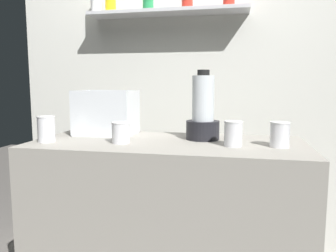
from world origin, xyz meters
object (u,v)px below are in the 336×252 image
(blender_pitcher, at_px, (203,113))
(juice_cup_carrot_left, at_px, (121,134))
(juice_cup_pomegranate_right, at_px, (280,136))
(carrot_display_bin, at_px, (108,120))
(juice_cup_pomegranate_far_left, at_px, (46,131))
(juice_cup_pomegranate_middle, at_px, (233,135))

(blender_pitcher, bearing_deg, juice_cup_carrot_left, -153.08)
(blender_pitcher, xyz_separation_m, juice_cup_pomegranate_right, (0.38, -0.14, -0.09))
(juice_cup_carrot_left, relative_size, juice_cup_pomegranate_right, 0.89)
(blender_pitcher, height_order, juice_cup_pomegranate_right, blender_pitcher)
(juice_cup_carrot_left, distance_m, juice_cup_pomegranate_right, 0.77)
(carrot_display_bin, bearing_deg, juice_cup_pomegranate_far_left, -124.01)
(carrot_display_bin, height_order, juice_cup_pomegranate_middle, carrot_display_bin)
(blender_pitcher, height_order, juice_cup_pomegranate_far_left, blender_pitcher)
(juice_cup_pomegranate_far_left, height_order, juice_cup_carrot_left, juice_cup_pomegranate_far_left)
(juice_cup_carrot_left, bearing_deg, carrot_display_bin, 123.42)
(juice_cup_pomegranate_far_left, bearing_deg, juice_cup_pomegranate_right, 4.93)
(juice_cup_pomegranate_right, bearing_deg, blender_pitcher, 159.28)
(blender_pitcher, xyz_separation_m, juice_cup_pomegranate_middle, (0.16, -0.17, -0.09))
(blender_pitcher, xyz_separation_m, juice_cup_pomegranate_far_left, (-0.78, -0.24, -0.08))
(carrot_display_bin, distance_m, juice_cup_pomegranate_far_left, 0.38)
(carrot_display_bin, xyz_separation_m, juice_cup_pomegranate_far_left, (-0.21, -0.31, -0.02))
(carrot_display_bin, height_order, blender_pitcher, blender_pitcher)
(juice_cup_carrot_left, xyz_separation_m, juice_cup_pomegranate_middle, (0.55, 0.03, 0.01))
(juice_cup_carrot_left, bearing_deg, blender_pitcher, 26.92)
(juice_cup_carrot_left, height_order, juice_cup_pomegranate_middle, juice_cup_pomegranate_middle)
(blender_pitcher, distance_m, juice_cup_pomegranate_right, 0.41)
(blender_pitcher, relative_size, juice_cup_pomegranate_middle, 3.03)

